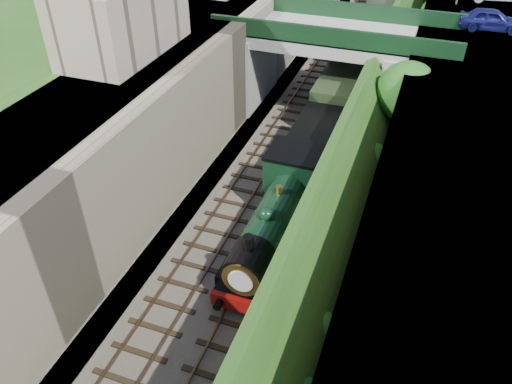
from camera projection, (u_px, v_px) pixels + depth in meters
trackbed at (310, 136)px, 34.20m from camera, size 10.00×90.00×0.20m
retaining_wall at (234, 79)px, 33.67m from camera, size 1.00×90.00×7.00m
street_plateau_left at (188, 71)px, 34.62m from camera, size 6.00×90.00×7.00m
street_plateau_right at (467, 120)px, 29.80m from camera, size 8.00×90.00×6.25m
embankment_slope at (385, 126)px, 30.18m from camera, size 4.73×90.00×6.51m
track_left at (282, 129)px, 34.66m from camera, size 2.50×90.00×0.20m
track_right at (327, 137)px, 33.78m from camera, size 2.50×90.00×0.20m
road_bridge at (342, 61)px, 34.59m from camera, size 16.00×6.40×7.25m
building_near at (122, 16)px, 26.95m from camera, size 4.00×8.00×4.00m
tree at (409, 93)px, 29.20m from camera, size 3.60×3.80×6.60m
car_blue at (492, 19)px, 32.89m from camera, size 4.21×1.88×1.41m
locomotive at (277, 218)px, 24.33m from camera, size 3.10×10.22×3.83m
tender at (314, 148)px, 30.05m from camera, size 2.70×6.00×3.05m
coach_front at (355, 65)px, 39.30m from camera, size 2.90×18.00×3.70m
coach_middle at (388, 0)px, 53.49m from camera, size 2.90×18.00×3.70m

